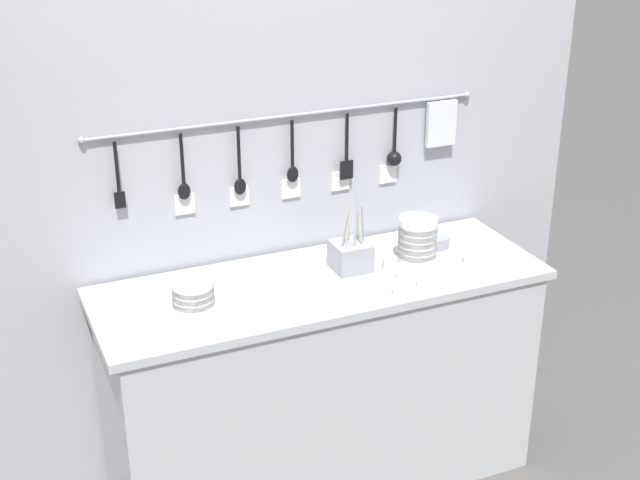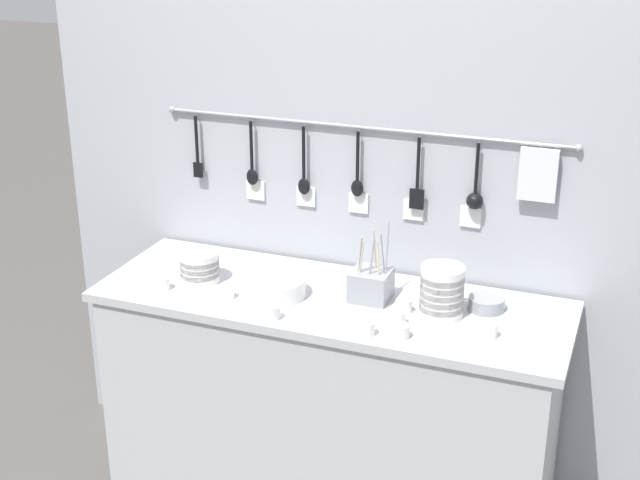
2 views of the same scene
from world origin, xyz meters
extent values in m
cube|color=#B7BABC|center=(0.00, 0.00, 0.83)|extent=(1.58, 0.54, 0.03)
cube|color=#B7BABC|center=(0.00, 0.00, 0.41)|extent=(1.52, 0.52, 0.81)
cube|color=#A8AAB2|center=(0.00, 0.31, 0.98)|extent=(2.38, 0.04, 1.96)
cylinder|color=#93969E|center=(0.00, 0.27, 1.36)|extent=(1.44, 0.01, 0.01)
sphere|color=#93969E|center=(-0.72, 0.27, 1.36)|extent=(0.02, 0.02, 0.02)
sphere|color=#93969E|center=(0.72, 0.27, 1.36)|extent=(0.02, 0.02, 0.02)
cylinder|color=black|center=(-0.62, 0.26, 1.26)|extent=(0.01, 0.01, 0.18)
cube|color=black|center=(-0.62, 0.26, 1.14)|extent=(0.04, 0.01, 0.06)
cylinder|color=#93969E|center=(-0.62, 0.27, 1.35)|extent=(0.00, 0.01, 0.02)
cylinder|color=black|center=(-0.40, 0.26, 1.25)|extent=(0.01, 0.01, 0.18)
ellipsoid|color=black|center=(-0.40, 0.26, 1.14)|extent=(0.04, 0.02, 0.06)
cylinder|color=#93969E|center=(-0.40, 0.27, 1.35)|extent=(0.01, 0.01, 0.02)
cylinder|color=black|center=(-0.20, 0.26, 1.25)|extent=(0.01, 0.01, 0.19)
ellipsoid|color=black|center=(-0.20, 0.26, 1.13)|extent=(0.04, 0.02, 0.06)
cylinder|color=#93969E|center=(-0.20, 0.27, 1.35)|extent=(0.01, 0.01, 0.02)
cylinder|color=black|center=(0.00, 0.26, 1.26)|extent=(0.01, 0.01, 0.18)
ellipsoid|color=black|center=(0.00, 0.26, 1.14)|extent=(0.04, 0.02, 0.06)
cylinder|color=#93969E|center=(0.00, 0.27, 1.35)|extent=(0.01, 0.01, 0.02)
cylinder|color=black|center=(0.21, 0.26, 1.25)|extent=(0.01, 0.01, 0.18)
cube|color=black|center=(0.21, 0.26, 1.13)|extent=(0.05, 0.01, 0.07)
cylinder|color=#93969E|center=(0.21, 0.27, 1.35)|extent=(0.01, 0.01, 0.02)
cylinder|color=black|center=(0.41, 0.26, 1.26)|extent=(0.01, 0.01, 0.18)
sphere|color=black|center=(0.41, 0.26, 1.15)|extent=(0.06, 0.06, 0.06)
cylinder|color=#93969E|center=(0.41, 0.27, 1.35)|extent=(0.01, 0.01, 0.02)
cube|color=silver|center=(0.61, 0.26, 1.26)|extent=(0.12, 0.02, 0.17)
cylinder|color=#93969E|center=(0.61, 0.27, 1.35)|extent=(0.00, 0.01, 0.02)
cube|color=white|center=(-0.40, 0.28, 1.08)|extent=(0.07, 0.01, 0.07)
cube|color=white|center=(-0.20, 0.28, 1.08)|extent=(0.07, 0.01, 0.07)
cube|color=white|center=(0.00, 0.28, 1.08)|extent=(0.07, 0.01, 0.07)
cube|color=white|center=(0.20, 0.28, 1.08)|extent=(0.07, 0.01, 0.07)
cube|color=white|center=(0.40, 0.28, 1.08)|extent=(0.07, 0.01, 0.07)
cylinder|color=white|center=(-0.47, -0.04, 0.86)|extent=(0.14, 0.14, 0.04)
cylinder|color=white|center=(-0.47, -0.04, 0.89)|extent=(0.14, 0.14, 0.04)
cylinder|color=white|center=(-0.47, -0.04, 0.91)|extent=(0.14, 0.14, 0.04)
cylinder|color=white|center=(-0.47, -0.04, 0.93)|extent=(0.14, 0.14, 0.04)
cylinder|color=white|center=(0.37, 0.00, 0.87)|extent=(0.14, 0.14, 0.04)
cylinder|color=white|center=(0.37, 0.00, 0.89)|extent=(0.14, 0.14, 0.04)
cylinder|color=white|center=(0.37, 0.00, 0.91)|extent=(0.14, 0.14, 0.04)
cylinder|color=white|center=(0.37, 0.00, 0.94)|extent=(0.14, 0.14, 0.04)
cylinder|color=white|center=(0.37, 0.00, 0.96)|extent=(0.14, 0.14, 0.04)
cylinder|color=white|center=(0.37, 0.00, 0.99)|extent=(0.14, 0.14, 0.04)
cylinder|color=white|center=(-0.18, -0.05, 0.85)|extent=(0.22, 0.22, 0.01)
cylinder|color=white|center=(-0.18, -0.05, 0.86)|extent=(0.22, 0.22, 0.01)
cylinder|color=white|center=(-0.18, -0.05, 0.87)|extent=(0.22, 0.22, 0.01)
cylinder|color=white|center=(-0.18, -0.05, 0.88)|extent=(0.22, 0.22, 0.01)
cylinder|color=white|center=(-0.18, -0.05, 0.89)|extent=(0.22, 0.22, 0.01)
cylinder|color=white|center=(-0.18, -0.05, 0.90)|extent=(0.22, 0.22, 0.01)
cylinder|color=#93969E|center=(0.50, 0.09, 0.87)|extent=(0.12, 0.12, 0.04)
cube|color=#93969E|center=(0.13, 0.04, 0.89)|extent=(0.13, 0.13, 0.10)
cylinder|color=#93969E|center=(0.17, 0.03, 0.99)|extent=(0.02, 0.02, 0.19)
cylinder|color=#C6B793|center=(0.13, 0.06, 0.99)|extent=(0.02, 0.03, 0.19)
cylinder|color=#C6B793|center=(0.16, 0.02, 0.97)|extent=(0.02, 0.03, 0.16)
cylinder|color=#93969E|center=(0.09, 0.02, 0.98)|extent=(0.02, 0.03, 0.18)
cylinder|color=#93969E|center=(0.17, 0.07, 1.00)|extent=(0.01, 0.04, 0.21)
cylinder|color=#C6B793|center=(0.10, 0.01, 0.98)|extent=(0.03, 0.01, 0.16)
cylinder|color=#93969E|center=(0.13, 0.01, 0.98)|extent=(0.02, 0.01, 0.17)
cylinder|color=white|center=(0.39, 0.11, 0.86)|extent=(0.05, 0.05, 0.04)
cylinder|color=white|center=(0.26, -0.11, 0.86)|extent=(0.05, 0.05, 0.04)
cylinder|color=white|center=(0.30, -0.19, 0.86)|extent=(0.05, 0.05, 0.04)
cylinder|color=white|center=(-0.55, -0.14, 0.86)|extent=(0.05, 0.05, 0.04)
cylinder|color=white|center=(0.19, -0.21, 0.86)|extent=(0.05, 0.05, 0.04)
cylinder|color=white|center=(0.55, -0.09, 0.86)|extent=(0.05, 0.05, 0.04)
cylinder|color=white|center=(0.26, -0.02, 0.86)|extent=(0.05, 0.05, 0.04)
cylinder|color=white|center=(-0.12, -0.21, 0.86)|extent=(0.05, 0.05, 0.04)
cylinder|color=white|center=(-0.32, -0.13, 0.86)|extent=(0.05, 0.05, 0.04)
camera|label=1|loc=(-1.11, -2.53, 2.22)|focal=50.00mm
camera|label=2|loc=(0.93, -2.51, 2.11)|focal=50.00mm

